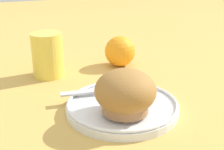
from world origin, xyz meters
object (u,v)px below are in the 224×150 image
Objects in this scene: juice_glass at (48,55)px; orange_fruit at (120,51)px; muffin at (125,93)px; butter_knife at (108,89)px.

orange_fruit is at bearing 3.14° from juice_glass.
muffin is 1.01× the size of juice_glass.
orange_fruit reaches higher than butter_knife.
juice_glass is (-0.18, -0.01, 0.01)m from orange_fruit.
butter_knife is (0.00, 0.09, -0.03)m from muffin.
butter_knife is 2.44× the size of orange_fruit.
muffin is 1.35× the size of orange_fruit.
orange_fruit is 0.75× the size of juice_glass.
muffin reaches higher than butter_knife.
orange_fruit is (0.09, 0.27, -0.01)m from muffin.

